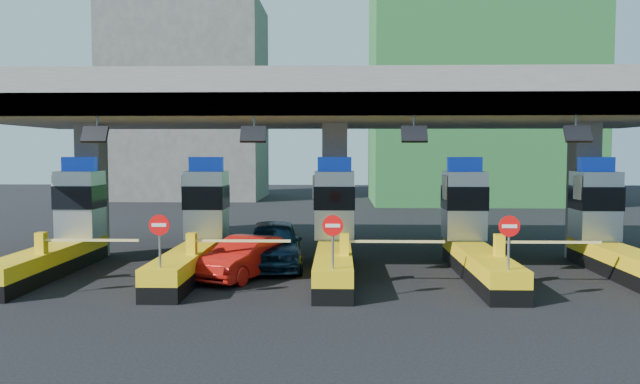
{
  "coord_description": "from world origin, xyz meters",
  "views": [
    {
      "loc": [
        0.18,
        -22.31,
        4.35
      ],
      "look_at": [
        -0.51,
        0.0,
        2.91
      ],
      "focal_mm": 35.0,
      "sensor_mm": 36.0,
      "label": 1
    }
  ],
  "objects": [
    {
      "name": "ground",
      "position": [
        0.0,
        0.0,
        0.0
      ],
      "size": [
        120.0,
        120.0,
        0.0
      ],
      "primitive_type": "plane",
      "color": "black",
      "rests_on": "ground"
    },
    {
      "name": "toll_canopy",
      "position": [
        0.0,
        2.87,
        6.13
      ],
      "size": [
        28.0,
        12.09,
        7.0
      ],
      "color": "slate",
      "rests_on": "ground"
    },
    {
      "name": "toll_lane_far_left",
      "position": [
        -10.0,
        0.28,
        1.4
      ],
      "size": [
        4.43,
        8.0,
        4.16
      ],
      "color": "black",
      "rests_on": "ground"
    },
    {
      "name": "toll_lane_left",
      "position": [
        -5.0,
        0.28,
        1.4
      ],
      "size": [
        4.43,
        8.0,
        4.16
      ],
      "color": "black",
      "rests_on": "ground"
    },
    {
      "name": "toll_lane_center",
      "position": [
        0.0,
        0.28,
        1.4
      ],
      "size": [
        4.43,
        8.0,
        4.16
      ],
      "color": "black",
      "rests_on": "ground"
    },
    {
      "name": "toll_lane_right",
      "position": [
        5.0,
        0.28,
        1.4
      ],
      "size": [
        4.43,
        8.0,
        4.16
      ],
      "color": "black",
      "rests_on": "ground"
    },
    {
      "name": "toll_lane_far_right",
      "position": [
        10.0,
        0.28,
        1.4
      ],
      "size": [
        4.43,
        8.0,
        4.16
      ],
      "color": "black",
      "rests_on": "ground"
    },
    {
      "name": "bg_building_scaffold",
      "position": [
        12.0,
        32.0,
        14.0
      ],
      "size": [
        18.0,
        12.0,
        28.0
      ],
      "primitive_type": "cube",
      "color": "#1E5926",
      "rests_on": "ground"
    },
    {
      "name": "bg_building_concrete",
      "position": [
        -14.0,
        36.0,
        9.0
      ],
      "size": [
        14.0,
        10.0,
        18.0
      ],
      "primitive_type": "cube",
      "color": "#4C4C49",
      "rests_on": "ground"
    },
    {
      "name": "van",
      "position": [
        -2.29,
        0.92,
        0.89
      ],
      "size": [
        2.6,
        5.42,
        1.79
      ],
      "primitive_type": "imported",
      "rotation": [
        0.0,
        0.0,
        0.1
      ],
      "color": "black",
      "rests_on": "ground"
    },
    {
      "name": "red_car",
      "position": [
        -3.07,
        -1.09,
        0.71
      ],
      "size": [
        3.15,
        4.53,
        1.42
      ],
      "primitive_type": "imported",
      "rotation": [
        0.0,
        0.0,
        -0.43
      ],
      "color": "#AF130D",
      "rests_on": "ground"
    }
  ]
}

